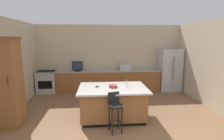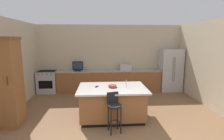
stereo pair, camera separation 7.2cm
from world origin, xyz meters
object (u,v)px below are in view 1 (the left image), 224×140
range_oven (47,82)px  tv_remote (115,87)px  cabinet_tower (6,81)px  refrigerator (170,70)px  fruit_bowl (113,86)px  bar_stool_center (115,109)px  microwave (125,67)px  kitchen_island (113,102)px  tv_monitor (77,67)px  cell_phone (97,87)px

range_oven → tv_remote: bearing=-44.5°
cabinet_tower → refrigerator: bearing=27.4°
refrigerator → fruit_bowl: size_ratio=8.29×
refrigerator → bar_stool_center: bearing=-129.3°
microwave → cabinet_tower: bearing=-140.4°
kitchen_island → range_oven: 3.72m
tv_monitor → bar_stool_center: bearing=-69.2°
microwave → cell_phone: size_ratio=3.20×
tv_remote → microwave: bearing=37.7°
microwave → cell_phone: 2.85m
tv_monitor → tv_remote: tv_monitor is taller
bar_stool_center → cabinet_tower: bearing=155.6°
kitchen_island → cell_phone: cell_phone is taller
refrigerator → bar_stool_center: refrigerator is taller
refrigerator → microwave: 2.00m
kitchen_island → cabinet_tower: cabinet_tower is taller
refrigerator → tv_remote: 3.72m
microwave → tv_monitor: tv_monitor is taller
microwave → tv_remote: size_ratio=2.82×
range_oven → tv_monitor: 1.46m
bar_stool_center → tv_remote: size_ratio=5.77×
tv_monitor → tv_remote: 2.91m
microwave → range_oven: bearing=-180.0°
microwave → cell_phone: microwave is taller
microwave → fruit_bowl: bearing=-105.8°
microwave → tv_monitor: 2.05m
cabinet_tower → range_oven: bearing=87.0°
refrigerator → tv_remote: (-2.68, -2.58, 0.00)m
bar_stool_center → cell_phone: bearing=103.5°
range_oven → cell_phone: (2.16, -2.57, 0.45)m
microwave → kitchen_island: bearing=-106.0°
microwave → fruit_bowl: size_ratio=2.15×
kitchen_island → tv_remote: bearing=27.8°
tv_remote → tv_monitor: bearing=80.3°
range_oven → tv_monitor: bearing=-2.2°
refrigerator → microwave: size_ratio=3.86×
cabinet_tower → cell_phone: bearing=8.0°
cabinet_tower → microwave: cabinet_tower is taller
refrigerator → range_oven: 5.37m
bar_stool_center → tv_monitor: bearing=97.3°
tv_monitor → bar_stool_center: 3.64m
tv_remote → cabinet_tower: bearing=148.1°
microwave → tv_remote: microwave is taller
refrigerator → cabinet_tower: bearing=-152.6°
microwave → tv_remote: bearing=-104.8°
fruit_bowl → tv_remote: size_ratio=1.32×
tv_monitor → bar_stool_center: tv_monitor is taller
tv_monitor → fruit_bowl: bearing=-63.8°
refrigerator → cell_phone: refrigerator is taller
tv_monitor → cell_phone: bearing=-71.4°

